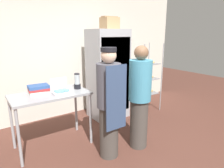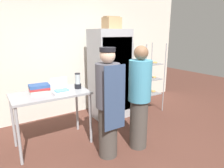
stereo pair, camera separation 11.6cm
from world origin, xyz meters
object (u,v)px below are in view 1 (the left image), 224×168
object	(u,v)px
refrigerator	(108,75)
person_baker	(109,103)
blender_pitcher	(77,82)
baking_rack	(146,79)
donut_box	(61,92)
person_customer	(140,98)
binder_stack	(39,89)
cardboard_storage_box	(110,23)

from	to	relation	value
refrigerator	person_baker	xyz separation A→B (m)	(-0.86, -1.32, -0.10)
blender_pitcher	baking_rack	bearing A→B (deg)	8.71
donut_box	person_customer	size ratio (longest dim) A/B	0.16
refrigerator	binder_stack	size ratio (longest dim) A/B	5.91
blender_pitcher	refrigerator	bearing A→B (deg)	27.77
cardboard_storage_box	person_customer	size ratio (longest dim) A/B	0.20
binder_stack	cardboard_storage_box	distance (m)	2.10
donut_box	binder_stack	xyz separation A→B (m)	(-0.28, 0.27, 0.02)
person_baker	donut_box	bearing A→B (deg)	127.66
donut_box	cardboard_storage_box	distance (m)	1.98
refrigerator	blender_pitcher	xyz separation A→B (m)	(-1.00, -0.52, 0.08)
binder_stack	cardboard_storage_box	xyz separation A→B (m)	(1.73, 0.50, 1.09)
donut_box	cardboard_storage_box	bearing A→B (deg)	27.84
blender_pitcher	binder_stack	world-z (taller)	blender_pitcher
blender_pitcher	cardboard_storage_box	world-z (taller)	cardboard_storage_box
refrigerator	baking_rack	world-z (taller)	refrigerator
refrigerator	person_baker	size ratio (longest dim) A/B	1.16
baking_rack	blender_pitcher	bearing A→B (deg)	-171.29
person_baker	blender_pitcher	bearing A→B (deg)	99.36
baking_rack	refrigerator	bearing A→B (deg)	166.79
baking_rack	binder_stack	xyz separation A→B (m)	(-2.58, -0.19, 0.20)
binder_stack	person_baker	size ratio (longest dim) A/B	0.20
blender_pitcher	cardboard_storage_box	size ratio (longest dim) A/B	0.81
donut_box	person_baker	xyz separation A→B (m)	(0.49, -0.63, -0.10)
donut_box	person_customer	bearing A→B (deg)	-33.01
donut_box	blender_pitcher	size ratio (longest dim) A/B	0.99
binder_stack	person_customer	bearing A→B (deg)	-35.74
donut_box	person_baker	size ratio (longest dim) A/B	0.16
person_baker	binder_stack	bearing A→B (deg)	130.18
refrigerator	donut_box	xyz separation A→B (m)	(-1.35, -0.69, 0.00)
refrigerator	binder_stack	xyz separation A→B (m)	(-1.63, -0.41, 0.02)
person_baker	person_customer	size ratio (longest dim) A/B	0.99
refrigerator	binder_stack	distance (m)	1.68
blender_pitcher	binder_stack	xyz separation A→B (m)	(-0.63, 0.11, -0.05)
cardboard_storage_box	person_customer	xyz separation A→B (m)	(-0.40, -1.45, -1.22)
refrigerator	blender_pitcher	distance (m)	1.13
baking_rack	person_customer	distance (m)	1.70
refrigerator	cardboard_storage_box	distance (m)	1.12
blender_pitcher	person_baker	size ratio (longest dim) A/B	0.16
binder_stack	cardboard_storage_box	world-z (taller)	cardboard_storage_box
refrigerator	person_baker	world-z (taller)	refrigerator
donut_box	person_baker	distance (m)	0.80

